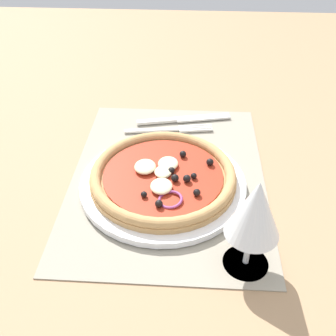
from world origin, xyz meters
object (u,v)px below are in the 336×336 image
object	(u,v)px
pizza	(163,175)
wine_glass	(255,212)
knife	(185,119)
fork	(174,129)
plate	(163,183)

from	to	relation	value
pizza	wine_glass	distance (cm)	21.25
pizza	knife	xyz separation A→B (cm)	(-21.44, 3.13, -1.99)
pizza	knife	world-z (taller)	pizza
knife	wine_glass	distance (cm)	39.20
pizza	wine_glass	xyz separation A→B (cm)	(15.43, 12.59, 7.41)
fork	knife	world-z (taller)	knife
knife	plate	bearing A→B (deg)	-110.43
fork	pizza	bearing A→B (deg)	-101.12
pizza	knife	distance (cm)	21.75
plate	wine_glass	size ratio (longest dim) A/B	1.88
plate	fork	world-z (taller)	plate
fork	wine_glass	xyz separation A→B (cm)	(32.83, 11.65, 9.43)
fork	knife	bearing A→B (deg)	53.61
wine_glass	knife	bearing A→B (deg)	-165.60
wine_glass	fork	bearing A→B (deg)	-160.47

